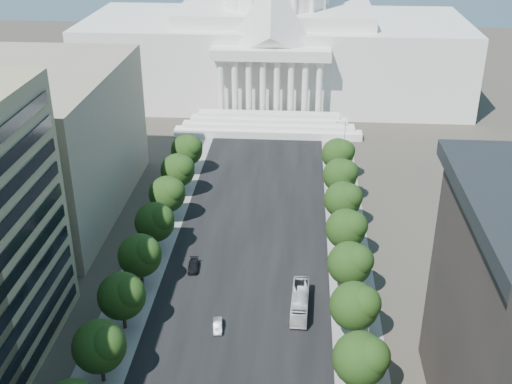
# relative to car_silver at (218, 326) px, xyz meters

# --- Properties ---
(road_asphalt) EXTENTS (30.00, 260.00, 0.01)m
(road_asphalt) POSITION_rel_car_silver_xyz_m (3.17, 29.27, -0.65)
(road_asphalt) COLOR black
(road_asphalt) RESTS_ON ground
(sidewalk_left) EXTENTS (8.00, 260.00, 0.02)m
(sidewalk_left) POSITION_rel_car_silver_xyz_m (-15.83, 29.27, -0.65)
(sidewalk_left) COLOR gray
(sidewalk_left) RESTS_ON ground
(sidewalk_right) EXTENTS (8.00, 260.00, 0.02)m
(sidewalk_right) POSITION_rel_car_silver_xyz_m (22.17, 29.27, -0.65)
(sidewalk_right) COLOR gray
(sidewalk_right) RESTS_ON ground
(capitol) EXTENTS (120.00, 56.00, 73.00)m
(capitol) POSITION_rel_car_silver_xyz_m (3.17, 124.17, 19.36)
(capitol) COLOR white
(capitol) RESTS_ON ground
(office_block_left_far) EXTENTS (38.00, 52.00, 30.00)m
(office_block_left_far) POSITION_rel_car_silver_xyz_m (-44.83, 39.27, 14.35)
(office_block_left_far) COLOR gray
(office_block_left_far) RESTS_ON ground
(tree_l_d) EXTENTS (7.79, 7.60, 9.97)m
(tree_l_d) POSITION_rel_car_silver_xyz_m (-14.49, -12.92, 5.80)
(tree_l_d) COLOR #33261C
(tree_l_d) RESTS_ON ground
(tree_l_e) EXTENTS (7.79, 7.60, 9.97)m
(tree_l_e) POSITION_rel_car_silver_xyz_m (-14.49, -0.92, 5.80)
(tree_l_e) COLOR #33261C
(tree_l_e) RESTS_ON ground
(tree_l_f) EXTENTS (7.79, 7.60, 9.97)m
(tree_l_f) POSITION_rel_car_silver_xyz_m (-14.49, 11.08, 5.80)
(tree_l_f) COLOR #33261C
(tree_l_f) RESTS_ON ground
(tree_l_g) EXTENTS (7.79, 7.60, 9.97)m
(tree_l_g) POSITION_rel_car_silver_xyz_m (-14.49, 23.08, 5.80)
(tree_l_g) COLOR #33261C
(tree_l_g) RESTS_ON ground
(tree_l_h) EXTENTS (7.79, 7.60, 9.97)m
(tree_l_h) POSITION_rel_car_silver_xyz_m (-14.49, 35.08, 5.80)
(tree_l_h) COLOR #33261C
(tree_l_h) RESTS_ON ground
(tree_l_i) EXTENTS (7.79, 7.60, 9.97)m
(tree_l_i) POSITION_rel_car_silver_xyz_m (-14.49, 47.08, 5.80)
(tree_l_i) COLOR #33261C
(tree_l_i) RESTS_ON ground
(tree_l_j) EXTENTS (7.79, 7.60, 9.97)m
(tree_l_j) POSITION_rel_car_silver_xyz_m (-14.49, 59.08, 5.80)
(tree_l_j) COLOR #33261C
(tree_l_j) RESTS_ON ground
(tree_r_d) EXTENTS (7.79, 7.60, 9.97)m
(tree_r_d) POSITION_rel_car_silver_xyz_m (21.51, -12.92, 5.80)
(tree_r_d) COLOR #33261C
(tree_r_d) RESTS_ON ground
(tree_r_e) EXTENTS (7.79, 7.60, 9.97)m
(tree_r_e) POSITION_rel_car_silver_xyz_m (21.51, -0.92, 5.80)
(tree_r_e) COLOR #33261C
(tree_r_e) RESTS_ON ground
(tree_r_f) EXTENTS (7.79, 7.60, 9.97)m
(tree_r_f) POSITION_rel_car_silver_xyz_m (21.51, 11.08, 5.80)
(tree_r_f) COLOR #33261C
(tree_r_f) RESTS_ON ground
(tree_r_g) EXTENTS (7.79, 7.60, 9.97)m
(tree_r_g) POSITION_rel_car_silver_xyz_m (21.51, 23.08, 5.80)
(tree_r_g) COLOR #33261C
(tree_r_g) RESTS_ON ground
(tree_r_h) EXTENTS (7.79, 7.60, 9.97)m
(tree_r_h) POSITION_rel_car_silver_xyz_m (21.51, 35.08, 5.80)
(tree_r_h) COLOR #33261C
(tree_r_h) RESTS_ON ground
(tree_r_i) EXTENTS (7.79, 7.60, 9.97)m
(tree_r_i) POSITION_rel_car_silver_xyz_m (21.51, 47.08, 5.80)
(tree_r_i) COLOR #33261C
(tree_r_i) RESTS_ON ground
(tree_r_j) EXTENTS (7.79, 7.60, 9.97)m
(tree_r_j) POSITION_rel_car_silver_xyz_m (21.51, 59.08, 5.80)
(tree_r_j) COLOR #33261C
(tree_r_j) RESTS_ON ground
(streetlight_c) EXTENTS (2.61, 0.44, 9.00)m
(streetlight_c) POSITION_rel_car_silver_xyz_m (23.07, -0.73, 5.17)
(streetlight_c) COLOR gray
(streetlight_c) RESTS_ON ground
(streetlight_d) EXTENTS (2.61, 0.44, 9.00)m
(streetlight_d) POSITION_rel_car_silver_xyz_m (23.07, 24.27, 5.17)
(streetlight_d) COLOR gray
(streetlight_d) RESTS_ON ground
(streetlight_e) EXTENTS (2.61, 0.44, 9.00)m
(streetlight_e) POSITION_rel_car_silver_xyz_m (23.07, 49.27, 5.17)
(streetlight_e) COLOR gray
(streetlight_e) RESTS_ON ground
(streetlight_f) EXTENTS (2.61, 0.44, 9.00)m
(streetlight_f) POSITION_rel_car_silver_xyz_m (23.07, 74.27, 5.17)
(streetlight_f) COLOR gray
(streetlight_f) RESTS_ON ground
(car_silver) EXTENTS (1.84, 4.08, 1.30)m
(car_silver) POSITION_rel_car_silver_xyz_m (0.00, 0.00, 0.00)
(car_silver) COLOR #B8BBC0
(car_silver) RESTS_ON ground
(car_dark_b) EXTENTS (2.25, 4.83, 1.36)m
(car_dark_b) POSITION_rel_car_silver_xyz_m (-6.65, 16.99, 0.03)
(car_dark_b) COLOR black
(car_dark_b) RESTS_ON ground
(city_bus) EXTENTS (3.12, 11.64, 3.22)m
(city_bus) POSITION_rel_car_silver_xyz_m (12.98, 6.14, 0.96)
(city_bus) COLOR silver
(city_bus) RESTS_ON ground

